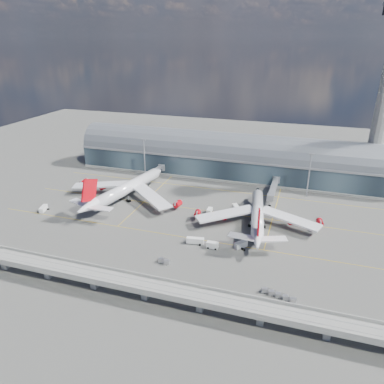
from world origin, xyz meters
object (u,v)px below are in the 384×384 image
(service_truck_5, at_px, (236,209))
(cargo_train_1, at_px, (278,295))
(floodlight_mast_right, at_px, (309,174))
(airliner_right, at_px, (257,215))
(service_truck_2, at_px, (195,241))
(cargo_train_0, at_px, (164,261))
(service_truck_1, at_px, (212,245))
(control_tower, at_px, (384,100))
(service_truck_0, at_px, (43,209))
(airliner_left, at_px, (125,189))
(floodlight_mast_left, at_px, (144,158))
(service_truck_4, at_px, (209,211))
(service_truck_3, at_px, (241,245))

(service_truck_5, distance_m, cargo_train_1, 69.80)
(floodlight_mast_right, bearing_deg, airliner_right, -116.45)
(service_truck_2, height_order, cargo_train_0, service_truck_2)
(airliner_right, distance_m, service_truck_1, 31.24)
(control_tower, height_order, service_truck_0, control_tower)
(airliner_left, xyz_separation_m, airliner_right, (74.65, -8.26, -1.00))
(cargo_train_1, bearing_deg, cargo_train_0, 67.19)
(control_tower, relative_size, floodlight_mast_left, 4.01)
(service_truck_2, bearing_deg, floodlight_mast_right, -41.38)
(floodlight_mast_right, distance_m, airliner_left, 102.51)
(service_truck_4, bearing_deg, airliner_left, 175.25)
(floodlight_mast_right, xyz_separation_m, service_truck_5, (-34.23, -31.17, -11.95))
(floodlight_mast_right, xyz_separation_m, cargo_train_0, (-51.99, -87.50, -12.68))
(service_truck_0, distance_m, service_truck_2, 85.56)
(airliner_right, height_order, cargo_train_1, airliner_right)
(airliner_right, xyz_separation_m, service_truck_3, (-3.38, -23.11, -3.83))
(control_tower, bearing_deg, airliner_left, -154.38)
(airliner_left, distance_m, service_truck_2, 61.84)
(cargo_train_0, bearing_deg, floodlight_mast_right, -46.20)
(service_truck_1, height_order, service_truck_3, service_truck_1)
(control_tower, height_order, service_truck_2, control_tower)
(floodlight_mast_right, xyz_separation_m, service_truck_2, (-44.65, -68.82, -12.18))
(airliner_left, relative_size, service_truck_0, 10.34)
(service_truck_2, xyz_separation_m, cargo_train_0, (-7.33, -18.68, -0.50))
(service_truck_3, bearing_deg, airliner_right, 120.76)
(airliner_left, xyz_separation_m, service_truck_3, (71.27, -31.38, -4.83))
(control_tower, distance_m, airliner_left, 152.32)
(floodlight_mast_left, height_order, cargo_train_1, floodlight_mast_left)
(airliner_right, relative_size, cargo_train_1, 5.06)
(airliner_right, distance_m, cargo_train_1, 54.27)
(airliner_left, relative_size, service_truck_2, 9.11)
(service_truck_2, bearing_deg, service_truck_3, -91.04)
(service_truck_0, distance_m, service_truck_3, 105.18)
(airliner_right, distance_m, service_truck_0, 110.13)
(service_truck_5, bearing_deg, airliner_right, -70.75)
(service_truck_0, bearing_deg, airliner_right, -6.33)
(service_truck_3, distance_m, cargo_train_1, 34.40)
(service_truck_3, relative_size, service_truck_5, 0.84)
(floodlight_mast_left, bearing_deg, cargo_train_0, -61.24)
(cargo_train_1, bearing_deg, airliner_right, 3.12)
(service_truck_4, distance_m, cargo_train_1, 70.19)
(service_truck_0, bearing_deg, cargo_train_0, -34.32)
(service_truck_2, bearing_deg, control_tower, -47.85)
(service_truck_2, bearing_deg, service_truck_5, -23.88)
(floodlight_mast_left, distance_m, floodlight_mast_right, 100.00)
(cargo_train_0, distance_m, cargo_train_1, 46.73)
(floodlight_mast_left, distance_m, service_truck_1, 95.65)
(airliner_right, relative_size, service_truck_4, 13.16)
(service_truck_4, bearing_deg, service_truck_0, -165.25)
(service_truck_2, relative_size, cargo_train_0, 1.41)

